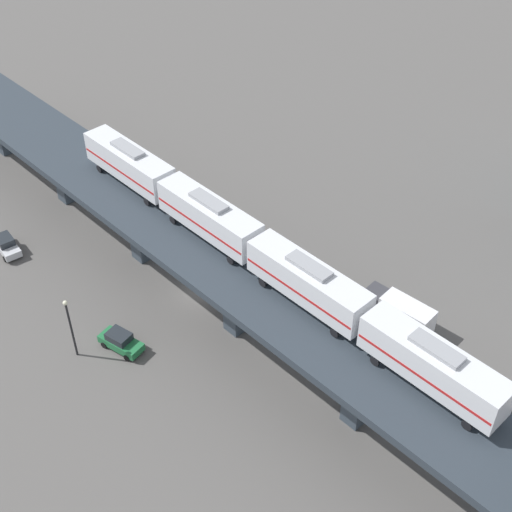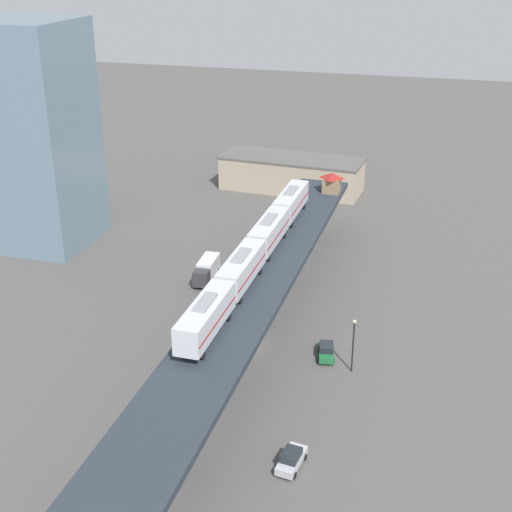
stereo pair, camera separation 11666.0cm
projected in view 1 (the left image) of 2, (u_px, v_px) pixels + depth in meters
ground_plane at (194, 295)px, 73.18m from camera, size 400.00×400.00×0.00m
elevated_viaduct at (189, 244)px, 68.99m from camera, size 9.13×92.06×7.74m
subway_train at (256, 247)px, 62.98m from camera, size 3.23×49.82×4.45m
street_car_green at (121, 341)px, 67.01m from camera, size 2.67×4.68×1.89m
street_car_silver at (6, 245)px, 78.00m from camera, size 2.40×4.60×1.89m
delivery_truck at (399, 311)px, 68.87m from camera, size 2.72×7.32×3.20m
street_lamp at (70, 324)px, 64.33m from camera, size 0.44×0.44×6.94m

